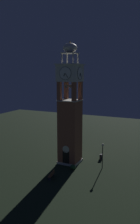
% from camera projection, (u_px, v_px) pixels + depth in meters
% --- Properties ---
extents(ground, '(80.00, 80.00, 0.00)m').
position_uv_depth(ground, '(70.00, 162.00, 36.34)').
color(ground, black).
extents(clock_tower, '(3.53, 3.53, 18.38)m').
position_uv_depth(clock_tower, '(70.00, 114.00, 35.06)').
color(clock_tower, '#93543D').
rests_on(clock_tower, ground).
extents(park_bench, '(0.75, 1.66, 0.95)m').
position_uv_depth(park_bench, '(52.00, 175.00, 30.73)').
color(park_bench, brown).
rests_on(park_bench, ground).
extents(lamp_post, '(0.36, 0.36, 3.73)m').
position_uv_depth(lamp_post, '(103.00, 151.00, 33.56)').
color(lamp_post, black).
rests_on(lamp_post, ground).
extents(trash_bin, '(0.52, 0.52, 0.80)m').
position_uv_depth(trash_bin, '(101.00, 157.00, 37.54)').
color(trash_bin, '#2D2D33').
rests_on(trash_bin, ground).
extents(shrub_near_entry, '(1.20, 1.20, 0.81)m').
position_uv_depth(shrub_near_entry, '(79.00, 156.00, 38.04)').
color(shrub_near_entry, '#234C28').
rests_on(shrub_near_entry, ground).
extents(shrub_left_of_tower, '(0.80, 0.80, 0.70)m').
position_uv_depth(shrub_left_of_tower, '(73.00, 167.00, 33.57)').
color(shrub_left_of_tower, '#234C28').
rests_on(shrub_left_of_tower, ground).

